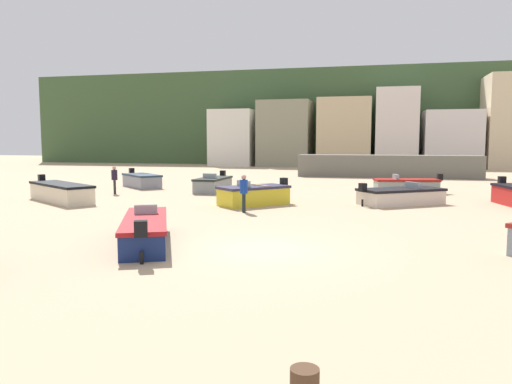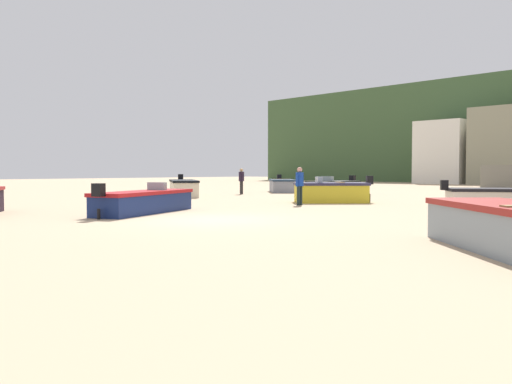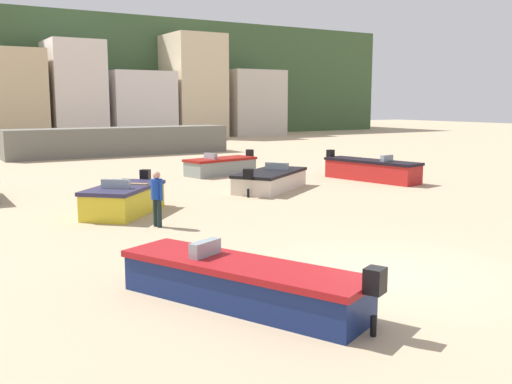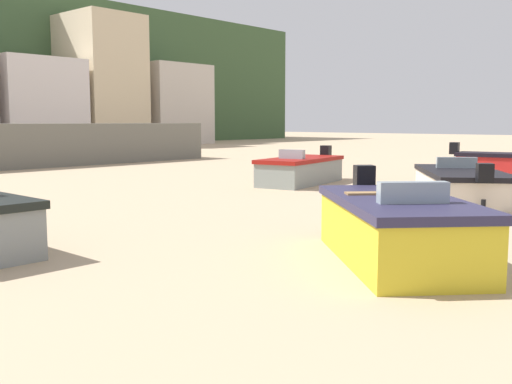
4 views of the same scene
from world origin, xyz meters
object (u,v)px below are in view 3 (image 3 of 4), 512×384
at_px(beach_walker_foreground, 157,194).
at_px(boat_grey_5, 221,166).
at_px(boat_yellow_9, 124,199).
at_px(boat_red_3, 371,170).
at_px(boat_navy_4, 242,283).
at_px(boat_cream_6, 270,180).

bearing_deg(beach_walker_foreground, boat_grey_5, 132.74).
height_order(boat_grey_5, boat_yellow_9, boat_yellow_9).
xyz_separation_m(boat_red_3, boat_yellow_9, (-12.36, -1.88, -0.02)).
relative_size(boat_red_3, boat_navy_4, 1.02).
relative_size(boat_grey_5, boat_cream_6, 0.92).
xyz_separation_m(boat_red_3, beach_walker_foreground, (-12.20, -4.33, 0.46)).
bearing_deg(boat_cream_6, boat_yellow_9, -108.77).
distance_m(boat_navy_4, beach_walker_foreground, 7.07).
bearing_deg(boat_grey_5, beach_walker_foreground, 132.29).
bearing_deg(boat_yellow_9, boat_navy_4, 127.09).
bearing_deg(boat_navy_4, boat_grey_5, 39.12).
bearing_deg(boat_navy_4, beach_walker_foreground, 56.22).
distance_m(boat_red_3, boat_navy_4, 17.50).
height_order(boat_navy_4, beach_walker_foreground, beach_walker_foreground).
distance_m(boat_grey_5, boat_cream_6, 5.52).
relative_size(boat_red_3, boat_cream_6, 1.15).
bearing_deg(boat_red_3, boat_grey_5, -59.52).
relative_size(boat_navy_4, beach_walker_foreground, 3.05).
xyz_separation_m(boat_grey_5, boat_yellow_9, (-7.45, -7.43, 0.04)).
xyz_separation_m(boat_navy_4, boat_grey_5, (8.46, 16.83, 0.03)).
xyz_separation_m(boat_navy_4, boat_yellow_9, (1.01, 9.40, 0.08)).
bearing_deg(boat_cream_6, boat_navy_4, -69.32).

